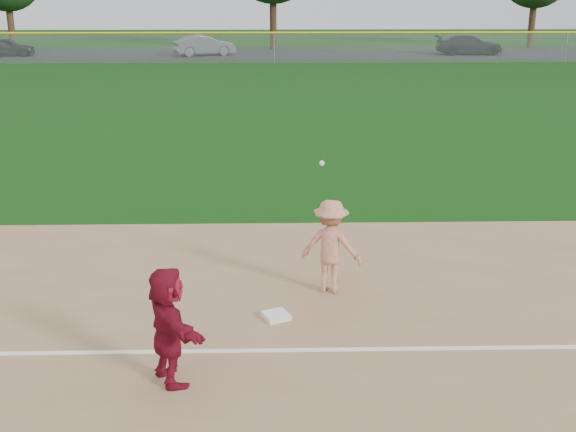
{
  "coord_description": "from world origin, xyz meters",
  "views": [
    {
      "loc": [
        -0.28,
        -10.0,
        4.97
      ],
      "look_at": [
        0.0,
        1.5,
        1.3
      ],
      "focal_mm": 45.0,
      "sensor_mm": 36.0,
      "label": 1
    }
  ],
  "objects_px": {
    "car_left": "(7,47)",
    "car_mid": "(204,45)",
    "car_right": "(469,45)",
    "base_runner": "(168,326)",
    "first_base": "(276,316)"
  },
  "relations": [
    {
      "from": "car_right",
      "to": "first_base",
      "type": "bearing_deg",
      "value": 164.81
    },
    {
      "from": "car_mid",
      "to": "car_right",
      "type": "xyz_separation_m",
      "value": [
        20.08,
        0.39,
        -0.01
      ]
    },
    {
      "from": "first_base",
      "to": "base_runner",
      "type": "bearing_deg",
      "value": -127.15
    },
    {
      "from": "car_left",
      "to": "first_base",
      "type": "bearing_deg",
      "value": -162.18
    },
    {
      "from": "car_left",
      "to": "car_mid",
      "type": "relative_size",
      "value": 0.87
    },
    {
      "from": "car_mid",
      "to": "base_runner",
      "type": "bearing_deg",
      "value": 163.2
    },
    {
      "from": "first_base",
      "to": "car_mid",
      "type": "distance_m",
      "value": 45.49
    },
    {
      "from": "first_base",
      "to": "base_runner",
      "type": "relative_size",
      "value": 0.23
    },
    {
      "from": "car_left",
      "to": "car_mid",
      "type": "height_order",
      "value": "car_mid"
    },
    {
      "from": "first_base",
      "to": "base_runner",
      "type": "distance_m",
      "value": 2.43
    },
    {
      "from": "base_runner",
      "to": "car_right",
      "type": "distance_m",
      "value": 50.22
    },
    {
      "from": "car_right",
      "to": "car_left",
      "type": "bearing_deg",
      "value": 93.78
    },
    {
      "from": "first_base",
      "to": "car_right",
      "type": "height_order",
      "value": "car_right"
    },
    {
      "from": "base_runner",
      "to": "car_right",
      "type": "relative_size",
      "value": 0.32
    },
    {
      "from": "car_right",
      "to": "car_mid",
      "type": "bearing_deg",
      "value": 94.22
    }
  ]
}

